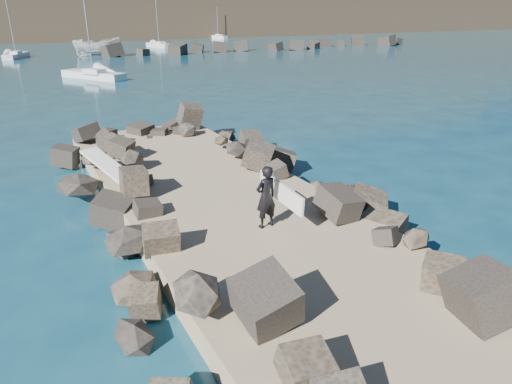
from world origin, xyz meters
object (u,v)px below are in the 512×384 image
surfer_with_board (268,196)px  boat_imported (97,47)px  surfboard_resting (108,168)px  sailboat_c (94,75)px

surfer_with_board → boat_imported: bearing=83.5°
surfboard_resting → boat_imported: size_ratio=0.40×
surfer_with_board → surfboard_resting: bearing=117.9°
boat_imported → surfer_with_board: bearing=-169.7°
surfboard_resting → boat_imported: bearing=62.2°
surfer_with_board → sailboat_c: 35.95m
surfboard_resting → surfer_with_board: (2.96, -5.59, 0.41)m
surfboard_resting → sailboat_c: 30.70m
surfer_with_board → sailboat_c: (1.99, 35.88, -1.10)m
surfboard_resting → boat_imported: (9.72, 53.60, 0.18)m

